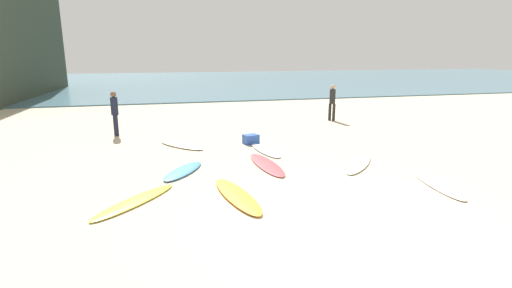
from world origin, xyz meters
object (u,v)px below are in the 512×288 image
object	(u,v)px
surfboard_4	(182,145)
beachgoer_near	(332,101)
surfboard_5	(265,150)
surfboard_6	(135,201)
beach_cooler	(251,139)
surfboard_2	(237,196)
surfboard_0	(359,164)
surfboard_1	(267,164)
surfboard_3	(183,171)
surfboard_7	(437,184)
beachgoer_mid	(115,111)

from	to	relation	value
surfboard_4	beachgoer_near	bearing A→B (deg)	-12.47
surfboard_5	surfboard_6	bearing A→B (deg)	-145.79
beach_cooler	surfboard_2	bearing A→B (deg)	-106.83
surfboard_0	surfboard_4	bearing A→B (deg)	-175.49
surfboard_2	beachgoer_near	distance (m)	11.12
surfboard_1	surfboard_0	bearing A→B (deg)	162.89
surfboard_3	surfboard_7	xyz separation A→B (m)	(6.15, -2.69, -0.01)
surfboard_7	surfboard_5	bearing A→B (deg)	135.98
surfboard_0	surfboard_5	bearing A→B (deg)	175.78
surfboard_2	surfboard_7	xyz separation A→B (m)	(5.06, -0.44, -0.01)
surfboard_4	surfboard_0	bearing A→B (deg)	-74.52
surfboard_0	beachgoer_near	distance (m)	7.75
surfboard_3	beach_cooler	size ratio (longest dim) A/B	3.71
surfboard_3	surfboard_6	xyz separation A→B (m)	(-1.19, -2.01, -0.01)
surfboard_0	surfboard_4	xyz separation A→B (m)	(-4.97, 3.66, 0.01)
surfboard_5	surfboard_2	bearing A→B (deg)	-122.45
surfboard_0	surfboard_6	size ratio (longest dim) A/B	0.93
surfboard_1	surfboard_3	bearing A→B (deg)	-2.88
surfboard_1	beachgoer_near	xyz separation A→B (m)	(5.19, 6.64, 0.95)
surfboard_0	beach_cooler	world-z (taller)	beach_cooler
surfboard_6	beachgoer_near	distance (m)	12.42
surfboard_3	surfboard_0	bearing A→B (deg)	24.93
surfboard_1	beachgoer_mid	distance (m)	7.36
surfboard_1	surfboard_6	bearing A→B (deg)	25.53
surfboard_0	surfboard_6	distance (m)	6.46
surfboard_3	surfboard_4	distance (m)	3.09
surfboard_3	beachgoer_near	bearing A→B (deg)	72.58
beach_cooler	beachgoer_mid	bearing A→B (deg)	151.32
surfboard_4	surfboard_7	distance (m)	8.33
surfboard_3	beachgoer_mid	xyz separation A→B (m)	(-2.30, 5.60, 0.95)
surfboard_1	beach_cooler	world-z (taller)	beach_cooler
surfboard_7	beachgoer_mid	distance (m)	11.87
surfboard_1	beachgoer_near	world-z (taller)	beachgoer_near
surfboard_6	beachgoer_mid	size ratio (longest dim) A/B	1.39
surfboard_3	surfboard_7	bearing A→B (deg)	7.75
surfboard_3	surfboard_5	size ratio (longest dim) A/B	0.91
surfboard_3	surfboard_6	distance (m)	2.33
beachgoer_near	surfboard_2	bearing A→B (deg)	94.14
beachgoer_near	beachgoer_mid	xyz separation A→B (m)	(-9.93, -1.09, 0.01)
surfboard_5	beachgoer_near	world-z (taller)	beachgoer_near
surfboard_2	surfboard_3	size ratio (longest dim) A/B	1.32
beachgoer_near	surfboard_6	bearing A→B (deg)	84.96
beachgoer_near	beachgoer_mid	bearing A→B (deg)	46.62
surfboard_0	beachgoer_mid	world-z (taller)	beachgoer_mid
surfboard_1	surfboard_3	xyz separation A→B (m)	(-2.44, -0.05, 0.01)
surfboard_2	beach_cooler	world-z (taller)	beach_cooler
surfboard_0	surfboard_7	distance (m)	2.35
surfboard_2	beachgoer_near	size ratio (longest dim) A/B	1.44
beachgoer_near	beachgoer_mid	size ratio (longest dim) A/B	0.99
surfboard_3	surfboard_5	world-z (taller)	surfboard_3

